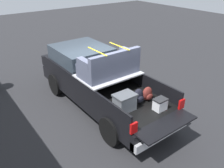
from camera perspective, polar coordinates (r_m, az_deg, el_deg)
ground_plane at (r=8.31m, az=-2.50°, el=-5.26°), size 40.00×40.00×0.00m
pickup_truck at (r=8.11m, az=-4.09°, el=1.57°), size 6.05×2.06×2.23m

